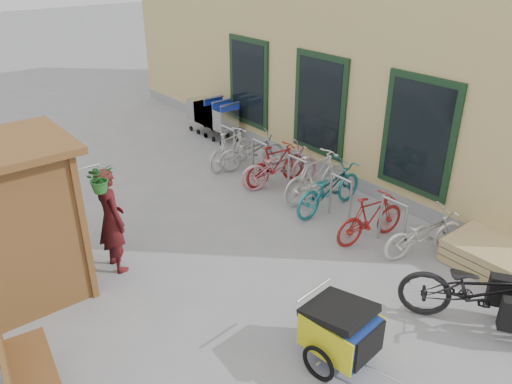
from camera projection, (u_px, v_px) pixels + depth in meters
ground at (293, 296)px, 7.46m from camera, size 80.00×80.00×0.00m
bike_rack at (297, 173)px, 10.20m from camera, size 0.05×5.35×0.86m
pallet_stack at (488, 255)px, 8.08m from camera, size 1.00×1.20×0.40m
bench at (25, 381)px, 5.33m from camera, size 0.70×1.70×1.04m
shopping_carts at (212, 113)px, 13.39m from camera, size 0.62×1.70×1.10m
child_trailer at (341, 329)px, 6.11m from camera, size 0.93×1.53×0.88m
cargo_bike at (483, 292)px, 6.67m from camera, size 1.78×2.18×1.11m
person_kiosk at (111, 220)px, 7.75m from camera, size 0.43×0.65×1.75m
bike_0 at (424, 233)px, 8.31m from camera, size 1.62×0.97×0.81m
bike_1 at (371, 218)px, 8.68m from camera, size 1.52×0.63×0.89m
bike_2 at (329, 188)px, 9.68m from camera, size 1.82×0.72×0.94m
bike_3 at (316, 176)px, 10.07m from camera, size 1.71×0.48×1.03m
bike_4 at (279, 166)px, 10.64m from camera, size 1.88×1.09×0.93m
bike_5 at (276, 165)px, 10.75m from camera, size 1.56×0.59×0.91m
bike_6 at (252, 151)px, 11.53m from camera, size 1.72×1.00×0.85m
bike_7 at (231, 149)px, 11.57m from camera, size 1.57×0.79×0.91m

